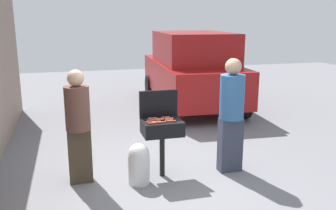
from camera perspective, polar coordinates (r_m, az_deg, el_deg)
ground_plane at (r=5.73m, az=-0.46°, el=-11.21°), size 24.00×24.00×0.00m
bbq_grill at (r=5.53m, az=-0.93°, el=-3.84°), size 0.60×0.44×0.89m
grill_lid_open at (r=5.64m, az=-1.50°, el=0.20°), size 0.60×0.05×0.42m
hot_dog_0 at (r=5.56m, az=-2.44°, el=-2.10°), size 0.13×0.04×0.03m
hot_dog_1 at (r=5.41m, az=0.56°, el=-2.52°), size 0.13×0.04×0.03m
hot_dog_2 at (r=5.50m, az=0.14°, el=-2.25°), size 0.13×0.04×0.03m
hot_dog_3 at (r=5.48m, az=-1.33°, el=-2.33°), size 0.13×0.04×0.03m
hot_dog_4 at (r=5.37m, az=-1.84°, el=-2.66°), size 0.13×0.04×0.03m
hot_dog_5 at (r=5.44m, az=0.12°, el=-2.44°), size 0.13×0.03×0.03m
hot_dog_6 at (r=5.55m, az=0.15°, el=-2.12°), size 0.13×0.04×0.03m
hot_dog_7 at (r=5.46m, az=-2.70°, el=-2.39°), size 0.13×0.03×0.03m
hot_dog_8 at (r=5.38m, az=-2.76°, el=-2.64°), size 0.13×0.03×0.03m
hot_dog_9 at (r=5.61m, az=-0.38°, el=-1.93°), size 0.13×0.03×0.03m
hot_dog_10 at (r=5.35m, az=-1.00°, el=-2.70°), size 0.13×0.03×0.03m
hot_dog_11 at (r=5.31m, az=-2.47°, el=-2.85°), size 0.13×0.03×0.03m
hot_dog_12 at (r=5.52m, az=-1.26°, el=-2.19°), size 0.13×0.03×0.03m
propane_tank at (r=5.44m, az=-4.59°, el=-8.98°), size 0.32×0.32×0.62m
person_left at (r=5.43m, az=-13.84°, el=-2.72°), size 0.36×0.36×1.69m
person_right at (r=5.74m, az=9.88°, el=-1.00°), size 0.38×0.38×1.80m
parked_minivan at (r=9.98m, az=3.73°, el=5.59°), size 2.23×4.50×2.02m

